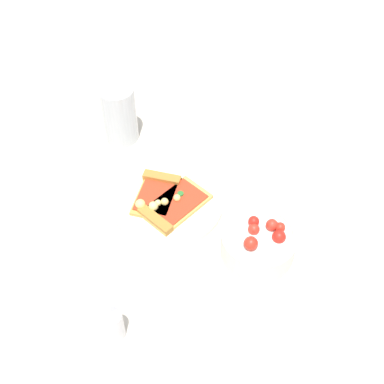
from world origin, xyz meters
name	(u,v)px	position (x,y,z in m)	size (l,w,h in m)	color
ground_plane	(174,194)	(0.00, 0.00, 0.00)	(2.40, 2.40, 0.00)	beige
plate	(168,202)	(0.01, -0.03, 0.01)	(0.22, 0.22, 0.01)	silver
pizza_slice_near	(172,207)	(0.03, -0.04, 0.02)	(0.08, 0.13, 0.02)	#E5B256
pizza_slice_far	(157,193)	(-0.01, -0.03, 0.02)	(0.12, 0.14, 0.03)	gold
salad_bowl	(259,242)	(0.21, 0.00, 0.03)	(0.14, 0.14, 0.08)	white
soda_glass	(120,115)	(-0.20, 0.05, 0.06)	(0.07, 0.07, 0.13)	silver
paper_napkin	(283,127)	(0.05, 0.31, 0.00)	(0.12, 0.11, 0.00)	white
pepper_shaker	(114,323)	(0.14, -0.28, 0.04)	(0.03, 0.03, 0.08)	silver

